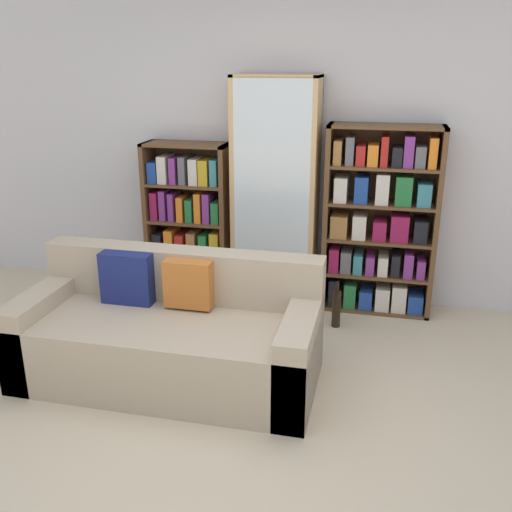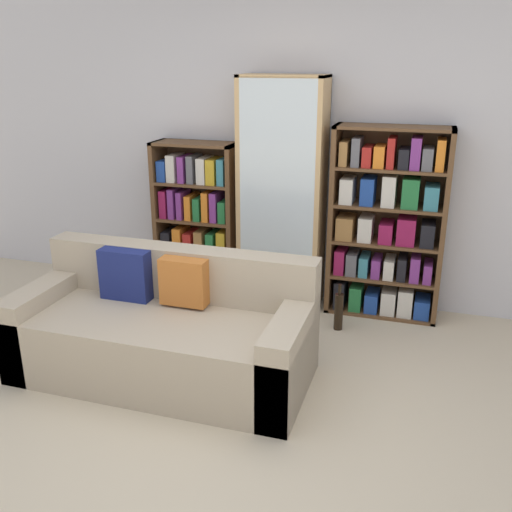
{
  "view_description": "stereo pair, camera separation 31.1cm",
  "coord_description": "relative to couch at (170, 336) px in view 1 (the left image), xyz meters",
  "views": [
    {
      "loc": [
        0.75,
        -2.5,
        2.08
      ],
      "look_at": [
        -0.15,
        1.41,
        0.67
      ],
      "focal_mm": 40.0,
      "sensor_mm": 36.0,
      "label": 1
    },
    {
      "loc": [
        1.05,
        -2.42,
        2.08
      ],
      "look_at": [
        -0.15,
        1.41,
        0.67
      ],
      "focal_mm": 40.0,
      "sensor_mm": 36.0,
      "label": 2
    }
  ],
  "objects": [
    {
      "name": "bookshelf_left",
      "position": [
        -0.36,
        1.45,
        0.37
      ],
      "size": [
        0.75,
        0.32,
        1.38
      ],
      "color": "brown",
      "rests_on": "ground"
    },
    {
      "name": "bookshelf_right",
      "position": [
        1.32,
        1.45,
        0.46
      ],
      "size": [
        0.92,
        0.32,
        1.57
      ],
      "color": "brown",
      "rests_on": "ground"
    },
    {
      "name": "wall_back",
      "position": [
        0.59,
        1.65,
        1.05
      ],
      "size": [
        7.18,
        0.06,
        2.7
      ],
      "color": "silver",
      "rests_on": "ground"
    },
    {
      "name": "display_cabinet",
      "position": [
        0.44,
        1.43,
        0.68
      ],
      "size": [
        0.71,
        0.36,
        1.95
      ],
      "color": "tan",
      "rests_on": "ground"
    },
    {
      "name": "ground_plane",
      "position": [
        0.59,
        -0.72,
        -0.3
      ],
      "size": [
        16.0,
        16.0,
        0.0
      ],
      "primitive_type": "plane",
      "color": "beige"
    },
    {
      "name": "couch",
      "position": [
        0.0,
        0.0,
        0.0
      ],
      "size": [
        1.98,
        0.87,
        0.82
      ],
      "color": "tan",
      "rests_on": "ground"
    },
    {
      "name": "wine_bottle",
      "position": [
        1.03,
        1.02,
        -0.14
      ],
      "size": [
        0.07,
        0.07,
        0.39
      ],
      "color": "black",
      "rests_on": "ground"
    }
  ]
}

